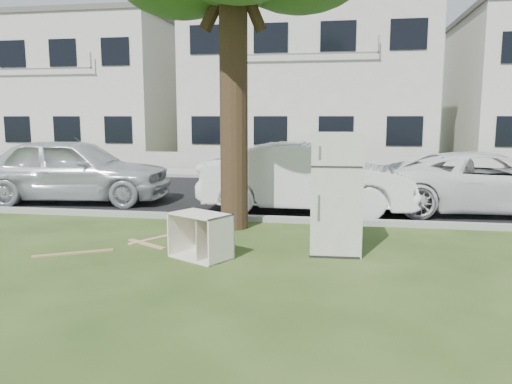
% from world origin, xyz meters
% --- Properties ---
extents(ground, '(120.00, 120.00, 0.00)m').
position_xyz_m(ground, '(0.00, 0.00, 0.00)').
color(ground, '#293F16').
extents(road, '(120.00, 7.00, 0.01)m').
position_xyz_m(road, '(0.00, 6.00, 0.01)').
color(road, black).
rests_on(road, ground).
extents(kerb_near, '(120.00, 0.18, 0.12)m').
position_xyz_m(kerb_near, '(0.00, 2.45, 0.00)').
color(kerb_near, gray).
rests_on(kerb_near, ground).
extents(kerb_far, '(120.00, 0.18, 0.12)m').
position_xyz_m(kerb_far, '(0.00, 9.55, 0.00)').
color(kerb_far, gray).
rests_on(kerb_far, ground).
extents(sidewalk, '(120.00, 2.80, 0.01)m').
position_xyz_m(sidewalk, '(0.00, 11.00, 0.01)').
color(sidewalk, gray).
rests_on(sidewalk, ground).
extents(low_wall, '(120.00, 0.15, 0.70)m').
position_xyz_m(low_wall, '(0.00, 12.60, 0.35)').
color(low_wall, gray).
rests_on(low_wall, ground).
extents(townhouse_left, '(10.20, 8.16, 7.04)m').
position_xyz_m(townhouse_left, '(-12.00, 17.50, 3.52)').
color(townhouse_left, beige).
rests_on(townhouse_left, ground).
extents(townhouse_center, '(11.22, 8.16, 7.44)m').
position_xyz_m(townhouse_center, '(0.00, 17.50, 3.72)').
color(townhouse_center, beige).
rests_on(townhouse_center, ground).
extents(fridge, '(0.82, 0.77, 1.92)m').
position_xyz_m(fridge, '(1.58, 0.31, 0.96)').
color(fridge, beige).
rests_on(fridge, ground).
extents(cabinet, '(1.06, 0.93, 0.70)m').
position_xyz_m(cabinet, '(-0.46, -0.38, 0.35)').
color(cabinet, white).
rests_on(cabinet, ground).
extents(plank_a, '(1.11, 0.70, 0.02)m').
position_xyz_m(plank_a, '(-2.52, -0.52, 0.01)').
color(plank_a, '#99814A').
rests_on(plank_a, ground).
extents(plank_b, '(0.85, 0.57, 0.02)m').
position_xyz_m(plank_b, '(-1.60, 0.24, 0.01)').
color(plank_b, tan).
rests_on(plank_b, ground).
extents(plank_c, '(0.56, 0.82, 0.02)m').
position_xyz_m(plank_c, '(-1.65, 0.56, 0.01)').
color(plank_c, tan).
rests_on(plank_c, ground).
extents(car_center, '(4.79, 1.69, 1.58)m').
position_xyz_m(car_center, '(0.88, 3.68, 0.79)').
color(car_center, silver).
rests_on(car_center, ground).
extents(car_right, '(5.09, 2.55, 1.38)m').
position_xyz_m(car_right, '(4.96, 4.31, 0.69)').
color(car_right, white).
rests_on(car_right, ground).
extents(car_left, '(5.07, 2.48, 1.66)m').
position_xyz_m(car_left, '(-5.09, 4.06, 0.83)').
color(car_left, silver).
rests_on(car_left, ground).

